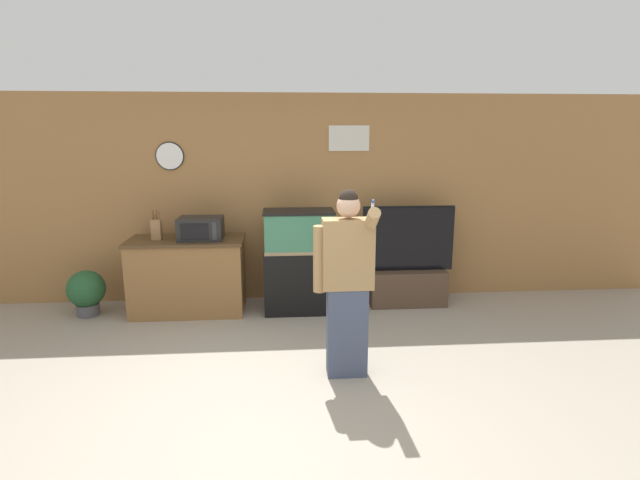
% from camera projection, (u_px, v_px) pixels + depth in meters
% --- Properties ---
extents(ground_plane, '(18.00, 18.00, 0.00)m').
position_uv_depth(ground_plane, '(285.00, 400.00, 4.05)').
color(ground_plane, gray).
extents(wall_back_paneled, '(10.00, 0.08, 2.60)m').
position_uv_depth(wall_back_paneled, '(282.00, 199.00, 6.33)').
color(wall_back_paneled, olive).
rests_on(wall_back_paneled, ground_plane).
extents(counter_island, '(1.35, 0.66, 0.90)m').
position_uv_depth(counter_island, '(188.00, 276.00, 5.95)').
color(counter_island, brown).
rests_on(counter_island, ground_plane).
extents(microwave, '(0.50, 0.38, 0.26)m').
position_uv_depth(microwave, '(201.00, 228.00, 5.81)').
color(microwave, black).
rests_on(microwave, counter_island).
extents(knife_block, '(0.11, 0.11, 0.34)m').
position_uv_depth(knife_block, '(157.00, 229.00, 5.81)').
color(knife_block, olive).
rests_on(knife_block, counter_island).
extents(aquarium_on_stand, '(0.83, 0.47, 1.23)m').
position_uv_depth(aquarium_on_stand, '(299.00, 261.00, 5.96)').
color(aquarium_on_stand, black).
rests_on(aquarium_on_stand, ground_plane).
extents(tv_on_stand, '(1.14, 0.40, 1.25)m').
position_uv_depth(tv_on_stand, '(407.00, 276.00, 6.25)').
color(tv_on_stand, '#4C3828').
rests_on(tv_on_stand, ground_plane).
extents(person_standing, '(0.53, 0.40, 1.67)m').
position_uv_depth(person_standing, '(347.00, 281.00, 4.31)').
color(person_standing, '#424C66').
rests_on(person_standing, ground_plane).
extents(potted_plant, '(0.44, 0.44, 0.54)m').
position_uv_depth(potted_plant, '(86.00, 291.00, 5.87)').
color(potted_plant, '#4C4C51').
rests_on(potted_plant, ground_plane).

